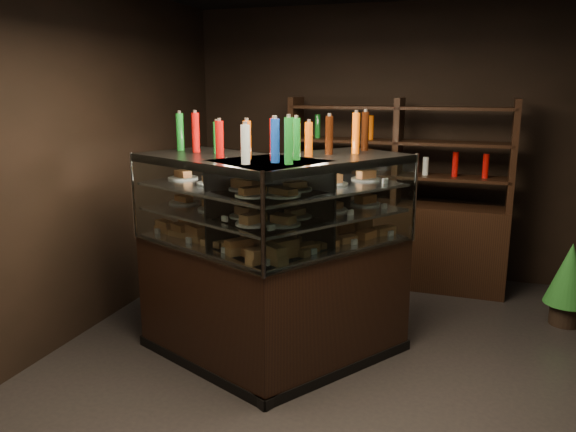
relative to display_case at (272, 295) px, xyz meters
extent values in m
plane|color=black|center=(0.75, 0.03, -0.54)|extent=(5.00, 5.00, 0.00)
cube|color=black|center=(0.75, 2.53, 0.96)|extent=(5.00, 0.02, 3.00)
cube|color=black|center=(0.75, -2.47, 0.96)|extent=(5.00, 0.02, 3.00)
cube|color=black|center=(-1.75, 0.03, 0.96)|extent=(0.02, 5.00, 3.00)
cube|color=black|center=(0.30, 0.09, -0.06)|extent=(1.40, 1.60, 0.94)
cube|color=black|center=(0.30, 0.09, -0.50)|extent=(1.45, 1.65, 0.08)
cube|color=black|center=(0.30, 0.09, 1.04)|extent=(1.40, 1.60, 0.06)
cube|color=silver|center=(0.30, 0.09, 0.42)|extent=(1.32, 1.52, 0.02)
cube|color=silver|center=(0.30, 0.09, 0.64)|extent=(1.32, 1.52, 0.02)
cube|color=silver|center=(0.30, 0.09, 0.84)|extent=(1.32, 1.52, 0.02)
cube|color=white|center=(0.61, -0.12, 0.74)|extent=(0.81, 1.20, 0.67)
cylinder|color=silver|center=(1.01, 0.48, 0.74)|extent=(0.03, 0.03, 0.69)
cylinder|color=silver|center=(0.20, -0.71, 0.74)|extent=(0.03, 0.03, 0.69)
cube|color=black|center=(-0.30, -0.08, -0.06)|extent=(1.61, 1.26, 0.94)
cube|color=black|center=(-0.30, -0.08, -0.50)|extent=(1.66, 1.29, 0.08)
cube|color=black|center=(-0.30, -0.08, 1.04)|extent=(1.61, 1.26, 0.06)
cube|color=silver|center=(-0.30, -0.08, 0.42)|extent=(1.53, 1.18, 0.02)
cube|color=silver|center=(-0.30, -0.08, 0.64)|extent=(1.53, 1.18, 0.02)
cube|color=silver|center=(-0.30, -0.08, 0.84)|extent=(1.53, 1.18, 0.02)
cube|color=white|center=(-0.46, -0.42, 0.74)|extent=(1.31, 0.61, 0.67)
cylinder|color=silver|center=(0.20, -0.71, 0.74)|extent=(0.03, 0.03, 0.69)
cylinder|color=silver|center=(-1.11, -0.11, 0.74)|extent=(0.03, 0.03, 0.69)
cube|color=#D98F4D|center=(0.00, -0.43, 0.46)|extent=(0.18, 0.20, 0.06)
cube|color=#D98F4D|center=(0.11, -0.27, 0.46)|extent=(0.18, 0.20, 0.06)
cube|color=#D98F4D|center=(0.22, -0.10, 0.46)|extent=(0.18, 0.20, 0.06)
cube|color=#D98F4D|center=(0.33, 0.07, 0.46)|extent=(0.18, 0.20, 0.06)
cube|color=#D98F4D|center=(0.45, 0.23, 0.46)|extent=(0.18, 0.20, 0.06)
cube|color=#D98F4D|center=(0.56, 0.40, 0.46)|extent=(0.18, 0.20, 0.06)
cube|color=#D98F4D|center=(0.67, 0.57, 0.46)|extent=(0.18, 0.20, 0.06)
cylinder|color=white|center=(0.00, -0.37, 0.66)|extent=(0.24, 0.24, 0.02)
cube|color=#D98F4D|center=(0.00, -0.37, 0.69)|extent=(0.16, 0.19, 0.05)
cylinder|color=white|center=(0.20, -0.06, 0.66)|extent=(0.24, 0.24, 0.02)
cube|color=#D98F4D|center=(0.20, -0.06, 0.69)|extent=(0.16, 0.19, 0.05)
cylinder|color=white|center=(0.41, 0.24, 0.66)|extent=(0.24, 0.24, 0.02)
cube|color=#D98F4D|center=(0.41, 0.24, 0.69)|extent=(0.16, 0.19, 0.05)
cylinder|color=white|center=(0.61, 0.54, 0.66)|extent=(0.24, 0.24, 0.02)
cube|color=#D98F4D|center=(0.61, 0.54, 0.69)|extent=(0.16, 0.19, 0.05)
cylinder|color=white|center=(0.00, -0.37, 0.86)|extent=(0.24, 0.24, 0.02)
cube|color=#D98F4D|center=(0.00, -0.37, 0.89)|extent=(0.16, 0.19, 0.05)
cylinder|color=white|center=(0.20, -0.06, 0.86)|extent=(0.24, 0.24, 0.02)
cube|color=#D98F4D|center=(0.20, -0.06, 0.89)|extent=(0.16, 0.19, 0.05)
cylinder|color=white|center=(0.41, 0.24, 0.86)|extent=(0.24, 0.24, 0.02)
cube|color=#D98F4D|center=(0.41, 0.24, 0.89)|extent=(0.16, 0.19, 0.05)
cylinder|color=white|center=(0.61, 0.54, 0.86)|extent=(0.24, 0.24, 0.02)
cube|color=#D98F4D|center=(0.61, 0.54, 0.89)|extent=(0.16, 0.19, 0.05)
cube|color=#D98F4D|center=(-0.87, 0.14, 0.46)|extent=(0.20, 0.16, 0.06)
cube|color=#D98F4D|center=(-0.69, 0.05, 0.46)|extent=(0.20, 0.16, 0.06)
cube|color=#D98F4D|center=(-0.50, -0.03, 0.46)|extent=(0.20, 0.16, 0.06)
cube|color=#D98F4D|center=(-0.32, -0.12, 0.46)|extent=(0.20, 0.16, 0.06)
cube|color=#D98F4D|center=(-0.14, -0.20, 0.46)|extent=(0.20, 0.16, 0.06)
cube|color=#D98F4D|center=(0.05, -0.28, 0.46)|extent=(0.20, 0.16, 0.06)
cube|color=#D98F4D|center=(0.23, -0.37, 0.46)|extent=(0.20, 0.16, 0.06)
cylinder|color=white|center=(-0.80, 0.15, 0.66)|extent=(0.24, 0.24, 0.02)
cube|color=#D98F4D|center=(-0.80, 0.15, 0.69)|extent=(0.19, 0.15, 0.05)
cylinder|color=white|center=(-0.47, -0.01, 0.66)|extent=(0.24, 0.24, 0.02)
cube|color=#D98F4D|center=(-0.47, -0.01, 0.69)|extent=(0.19, 0.15, 0.05)
cylinder|color=white|center=(-0.14, -0.16, 0.66)|extent=(0.24, 0.24, 0.02)
cube|color=#D98F4D|center=(-0.14, -0.16, 0.69)|extent=(0.19, 0.15, 0.05)
cylinder|color=white|center=(0.19, -0.31, 0.66)|extent=(0.24, 0.24, 0.02)
cube|color=#D98F4D|center=(0.19, -0.31, 0.69)|extent=(0.19, 0.15, 0.05)
cylinder|color=white|center=(-0.80, 0.15, 0.86)|extent=(0.24, 0.24, 0.02)
cube|color=#D98F4D|center=(-0.80, 0.15, 0.89)|extent=(0.19, 0.15, 0.05)
cylinder|color=white|center=(-0.47, -0.01, 0.86)|extent=(0.24, 0.24, 0.02)
cube|color=#D98F4D|center=(-0.47, -0.01, 0.89)|extent=(0.19, 0.15, 0.05)
cylinder|color=white|center=(-0.14, -0.16, 0.86)|extent=(0.24, 0.24, 0.02)
cube|color=#D98F4D|center=(-0.14, -0.16, 0.89)|extent=(0.19, 0.15, 0.05)
cylinder|color=white|center=(0.19, -0.31, 0.86)|extent=(0.24, 0.24, 0.02)
cube|color=#D98F4D|center=(0.19, -0.31, 0.89)|extent=(0.19, 0.15, 0.05)
cylinder|color=black|center=(-0.03, -0.41, 1.21)|extent=(0.06, 0.06, 0.28)
cylinder|color=silver|center=(-0.03, -0.41, 1.36)|extent=(0.03, 0.03, 0.02)
cylinder|color=#D8590A|center=(0.08, -0.25, 1.21)|extent=(0.06, 0.06, 0.28)
cylinder|color=silver|center=(0.08, -0.25, 1.36)|extent=(0.03, 0.03, 0.02)
cylinder|color=#B20C0A|center=(0.19, -0.08, 1.21)|extent=(0.06, 0.06, 0.28)
cylinder|color=silver|center=(0.19, -0.08, 1.36)|extent=(0.03, 0.03, 0.02)
cylinder|color=#147223|center=(0.30, 0.09, 1.21)|extent=(0.06, 0.06, 0.28)
cylinder|color=silver|center=(0.30, 0.09, 1.36)|extent=(0.03, 0.03, 0.02)
cylinder|color=yellow|center=(0.42, 0.25, 1.21)|extent=(0.06, 0.06, 0.28)
cylinder|color=silver|center=(0.42, 0.25, 1.36)|extent=(0.03, 0.03, 0.02)
cylinder|color=silver|center=(0.53, 0.42, 1.21)|extent=(0.06, 0.06, 0.28)
cylinder|color=silver|center=(0.53, 0.42, 1.36)|extent=(0.03, 0.03, 0.02)
cylinder|color=#0F38B2|center=(0.64, 0.59, 1.21)|extent=(0.06, 0.06, 0.28)
cylinder|color=silver|center=(0.64, 0.59, 1.36)|extent=(0.03, 0.03, 0.02)
cylinder|color=black|center=(-0.86, 0.17, 1.21)|extent=(0.06, 0.06, 0.28)
cylinder|color=silver|center=(-0.86, 0.17, 1.36)|extent=(0.03, 0.03, 0.02)
cylinder|color=#D8590A|center=(-0.67, 0.09, 1.21)|extent=(0.06, 0.06, 0.28)
cylinder|color=silver|center=(-0.67, 0.09, 1.36)|extent=(0.03, 0.03, 0.02)
cylinder|color=#B20C0A|center=(-0.49, 0.00, 1.21)|extent=(0.06, 0.06, 0.28)
cylinder|color=silver|center=(-0.49, 0.00, 1.36)|extent=(0.03, 0.03, 0.02)
cylinder|color=#147223|center=(-0.30, -0.08, 1.21)|extent=(0.06, 0.06, 0.28)
cylinder|color=silver|center=(-0.30, -0.08, 1.36)|extent=(0.03, 0.03, 0.02)
cylinder|color=yellow|center=(-0.12, -0.17, 1.21)|extent=(0.06, 0.06, 0.28)
cylinder|color=silver|center=(-0.12, -0.17, 1.36)|extent=(0.03, 0.03, 0.02)
cylinder|color=silver|center=(0.06, -0.25, 1.21)|extent=(0.06, 0.06, 0.28)
cylinder|color=silver|center=(0.06, -0.25, 1.36)|extent=(0.03, 0.03, 0.02)
cylinder|color=#0F38B2|center=(0.25, -0.34, 1.21)|extent=(0.06, 0.06, 0.28)
cylinder|color=silver|center=(0.25, -0.34, 1.36)|extent=(0.03, 0.03, 0.02)
cylinder|color=black|center=(2.31, 1.44, -0.43)|extent=(0.27, 0.27, 0.20)
cone|color=#1B601E|center=(2.31, 1.44, -0.05)|extent=(0.40, 0.40, 0.56)
cone|color=#1B601E|center=(2.31, 1.44, 0.13)|extent=(0.32, 0.32, 0.39)
cube|color=black|center=(0.67, 2.08, -0.09)|extent=(2.33, 0.50, 0.90)
cube|color=black|center=(-0.46, 2.12, 0.91)|extent=(0.07, 0.38, 1.10)
cube|color=black|center=(0.67, 2.08, 0.91)|extent=(0.07, 0.38, 1.10)
cube|color=black|center=(1.80, 2.04, 0.91)|extent=(0.07, 0.38, 1.10)
cube|color=black|center=(0.67, 2.08, 0.66)|extent=(2.28, 0.46, 0.03)
cube|color=black|center=(0.67, 2.08, 1.01)|extent=(2.28, 0.46, 0.03)
cube|color=black|center=(0.67, 2.08, 1.36)|extent=(2.28, 0.46, 0.03)
cylinder|color=black|center=(-0.21, 2.11, 0.79)|extent=(0.06, 0.06, 0.22)
cylinder|color=#D8590A|center=(0.08, 2.10, 0.79)|extent=(0.06, 0.06, 0.22)
cylinder|color=#B20C0A|center=(0.38, 2.09, 0.79)|extent=(0.06, 0.06, 0.22)
cylinder|color=#147223|center=(0.67, 2.08, 0.79)|extent=(0.06, 0.06, 0.22)
cylinder|color=yellow|center=(0.96, 2.07, 0.79)|extent=(0.06, 0.06, 0.22)
cylinder|color=silver|center=(1.26, 2.06, 0.79)|extent=(0.06, 0.06, 0.22)
cylinder|color=#0F38B2|center=(1.55, 2.05, 0.79)|extent=(0.06, 0.06, 0.22)
camera|label=1|loc=(1.37, -3.86, 1.57)|focal=35.00mm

